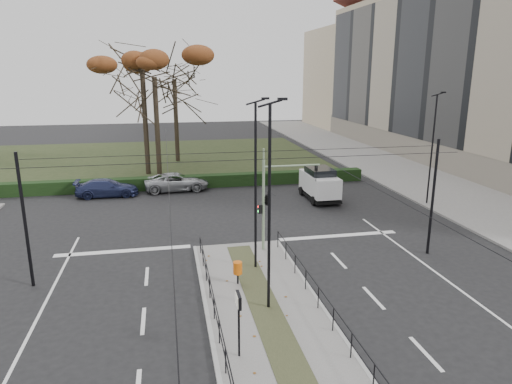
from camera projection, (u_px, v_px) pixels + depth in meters
ground at (254, 286)px, 20.11m from camera, size 140.00×140.00×0.00m
median_island at (267, 313)px, 17.72m from camera, size 4.40×15.00×0.14m
sidewalk_east at (393, 169)px, 44.35m from camera, size 8.00×90.00×0.14m
park at (144, 159)px, 49.33m from camera, size 38.00×26.00×0.10m
hedge at (137, 184)px, 36.50m from camera, size 38.00×1.00×1.00m
apartment_block at (483, 60)px, 45.47m from camera, size 13.09×52.10×21.64m
median_railing at (267, 293)px, 17.40m from camera, size 4.14×13.24×0.92m
catenary at (248, 202)px, 20.78m from camera, size 20.00×34.00×6.00m
traffic_light at (269, 198)px, 23.34m from camera, size 3.26×1.87×4.79m
litter_bin at (238, 268)px, 19.89m from camera, size 0.40×0.40×1.02m
info_panel at (239, 307)px, 14.52m from camera, size 0.13×0.58×2.23m
streetlamp_median_near at (270, 207)px, 17.02m from camera, size 0.68×0.14×8.15m
streetlamp_median_far at (256, 185)px, 20.77m from camera, size 0.67×0.14×7.96m
streetlamp_sidewalk at (432, 148)px, 31.47m from camera, size 0.65×0.13×7.77m
parked_car_third at (107, 188)px, 34.59m from camera, size 4.61×1.88×1.34m
parked_car_fourth at (177, 182)px, 36.36m from camera, size 5.16×2.59×1.40m
white_van at (319, 183)px, 33.64m from camera, size 2.08×4.46×2.38m
rust_tree at (142, 66)px, 39.69m from camera, size 8.88×8.88×12.63m
bare_tree_center at (175, 85)px, 46.28m from camera, size 7.22×7.22×11.17m
bare_tree_near at (155, 84)px, 39.69m from camera, size 5.77×5.77×11.54m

